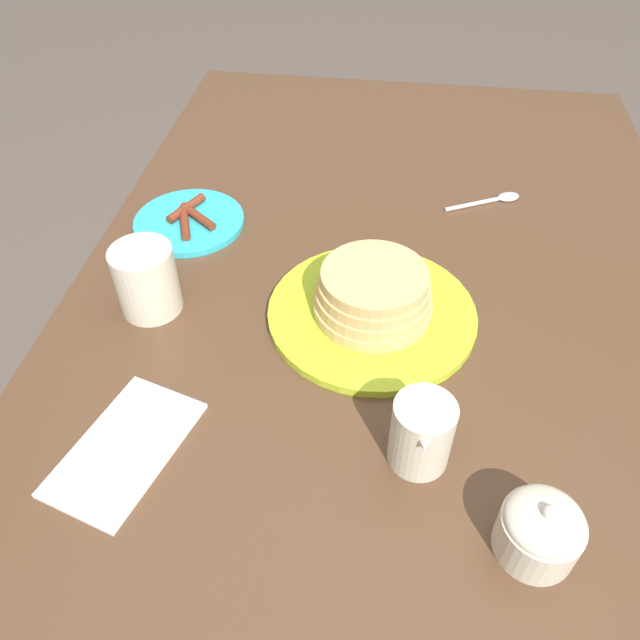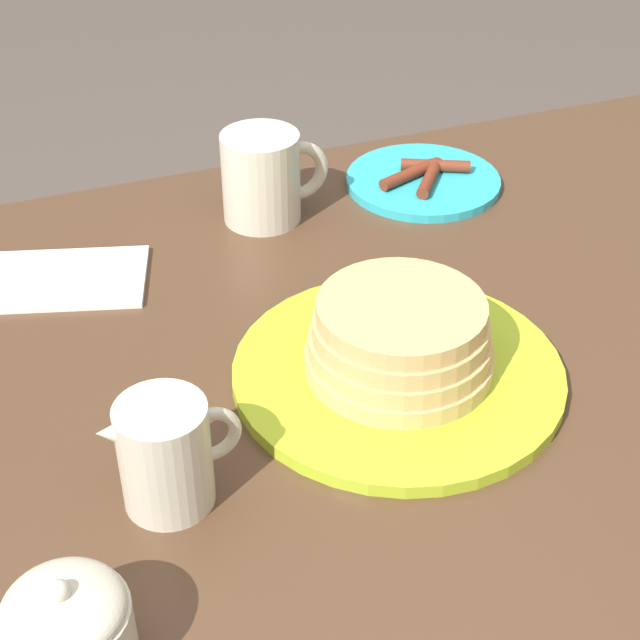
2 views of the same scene
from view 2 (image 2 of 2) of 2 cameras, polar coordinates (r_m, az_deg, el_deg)
The scene contains 7 objects.
dining_table at distance 0.91m, azimuth 5.62°, elevation -9.15°, with size 1.50×0.91×0.73m.
pancake_plate at distance 0.83m, azimuth 4.62°, elevation -1.84°, with size 0.28×0.28×0.08m.
side_plate_bacon at distance 1.14m, azimuth 6.03°, elevation 8.10°, with size 0.18×0.18×0.02m.
coffee_mug at distance 1.05m, azimuth -3.27°, elevation 8.36°, with size 0.12×0.08×0.10m.
creamer_pitcher at distance 0.72m, azimuth -9.04°, elevation -7.64°, with size 0.11×0.07×0.09m.
sugar_bowl at distance 0.64m, azimuth -14.47°, elevation -16.96°, with size 0.08×0.08×0.08m.
napkin at distance 1.00m, azimuth -15.23°, elevation 2.29°, with size 0.20×0.15×0.01m.
Camera 2 is at (-0.31, -0.57, 1.27)m, focal length 55.00 mm.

